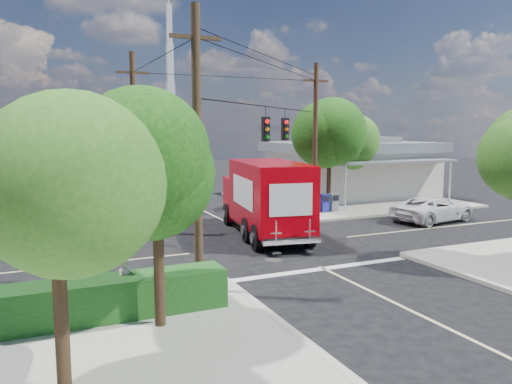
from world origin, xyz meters
TOP-DOWN VIEW (x-y plane):
  - ground at (0.00, 0.00)m, footprint 120.00×120.00m
  - sidewalk_ne at (10.88, 10.88)m, footprint 14.12×14.12m
  - sidewalk_nw at (-10.88, 10.88)m, footprint 14.12×14.12m
  - road_markings at (0.00, -1.47)m, footprint 32.00×32.00m
  - building_ne at (12.50, 11.97)m, footprint 11.80×10.20m
  - radio_tower at (0.50, 20.00)m, footprint 0.80×0.80m
  - tree_sw_front at (-6.99, -7.54)m, footprint 3.88×3.78m
  - tree_sw_back at (-9.49, -10.04)m, footprint 3.56×3.42m
  - tree_ne_front at (7.21, 6.76)m, footprint 4.21×4.14m
  - tree_ne_back at (9.81, 8.96)m, footprint 3.77×3.66m
  - palm_nw_front at (-7.50, 7.50)m, footprint 3.01×3.08m
  - palm_nw_back at (-9.50, 9.00)m, footprint 3.01×3.08m
  - utility_poles at (-1.58, 1.60)m, footprint 12.00×10.68m
  - picket_fence at (-7.80, -5.60)m, footprint 5.94×0.06m
  - hedge_sw at (-8.00, -6.40)m, footprint 6.20×1.20m
  - vending_boxes at (6.50, 6.20)m, footprint 1.90×0.50m
  - delivery_truck at (0.49, 1.98)m, footprint 3.86×8.81m
  - parked_car at (10.88, 1.53)m, footprint 5.55×3.26m
  - pedestrian at (-7.65, -6.20)m, footprint 0.69×0.65m

SIDE VIEW (x-z plane):
  - ground at x=0.00m, z-range 0.00..0.00m
  - road_markings at x=0.00m, z-range 0.00..0.01m
  - sidewalk_ne at x=10.88m, z-range 0.00..0.14m
  - sidewalk_nw at x=-10.88m, z-range 0.00..0.14m
  - picket_fence at x=-7.80m, z-range 0.18..1.18m
  - hedge_sw at x=-8.00m, z-range 0.14..1.24m
  - vending_boxes at x=6.50m, z-range 0.14..1.24m
  - parked_car at x=10.88m, z-range 0.00..1.45m
  - pedestrian at x=-7.65m, z-range 0.14..1.72m
  - delivery_truck at x=0.49m, z-range 0.03..3.72m
  - building_ne at x=12.50m, z-range 0.07..4.57m
  - tree_sw_back at x=-9.49m, z-range 1.19..6.60m
  - tree_ne_back at x=9.81m, z-range 1.27..7.10m
  - tree_sw_front at x=-6.99m, z-range 1.32..7.35m
  - palm_nw_back at x=-9.50m, z-range 2.08..7.27m
  - utility_poles at x=-1.58m, z-range 0.17..9.17m
  - tree_ne_front at x=7.21m, z-range 1.44..8.09m
  - palm_nw_front at x=-7.50m, z-range 2.25..7.84m
  - radio_tower at x=0.50m, z-range -2.86..14.14m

